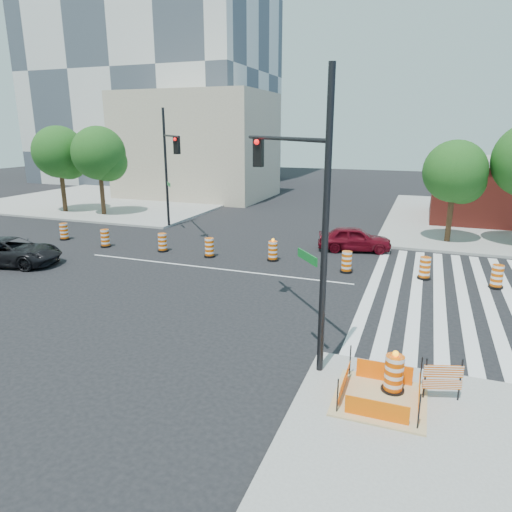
% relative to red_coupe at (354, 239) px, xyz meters
% --- Properties ---
extents(ground, '(120.00, 120.00, 0.00)m').
position_rel_red_coupe_xyz_m(ground, '(-6.08, -5.85, -0.69)').
color(ground, black).
rests_on(ground, ground).
extents(sidewalk_nw, '(22.00, 22.00, 0.15)m').
position_rel_red_coupe_xyz_m(sidewalk_nw, '(-24.08, 12.15, -0.61)').
color(sidewalk_nw, gray).
rests_on(sidewalk_nw, ground).
extents(crosswalk_east, '(6.75, 13.50, 0.01)m').
position_rel_red_coupe_xyz_m(crosswalk_east, '(4.87, -5.85, -0.68)').
color(crosswalk_east, silver).
rests_on(crosswalk_east, ground).
extents(lane_centerline, '(14.00, 0.12, 0.01)m').
position_rel_red_coupe_xyz_m(lane_centerline, '(-6.08, -5.85, -0.68)').
color(lane_centerline, silver).
rests_on(lane_centerline, ground).
extents(excavation_pit, '(2.20, 2.20, 0.90)m').
position_rel_red_coupe_xyz_m(excavation_pit, '(2.92, -14.85, -0.46)').
color(excavation_pit, tan).
rests_on(excavation_pit, ground).
extents(beige_midrise, '(14.00, 10.00, 10.00)m').
position_rel_red_coupe_xyz_m(beige_midrise, '(-18.08, 16.15, 4.31)').
color(beige_midrise, tan).
rests_on(beige_midrise, ground).
extents(red_coupe, '(4.29, 2.48, 1.37)m').
position_rel_red_coupe_xyz_m(red_coupe, '(0.00, 0.00, 0.00)').
color(red_coupe, '#590713').
rests_on(red_coupe, ground).
extents(dark_suv, '(5.23, 3.20, 1.35)m').
position_rel_red_coupe_xyz_m(dark_suv, '(-15.73, -8.78, -0.01)').
color(dark_suv, black).
rests_on(dark_suv, ground).
extents(signal_pole_se, '(3.97, 4.72, 7.98)m').
position_rel_red_coupe_xyz_m(signal_pole_se, '(0.12, -12.61, 4.21)').
color(signal_pole_se, black).
rests_on(signal_pole_se, ground).
extents(signal_pole_nw, '(3.84, 4.66, 7.81)m').
position_rel_red_coupe_xyz_m(signal_pole_nw, '(-12.07, 0.67, 4.11)').
color(signal_pole_nw, black).
rests_on(signal_pole_nw, ground).
extents(pit_drum, '(0.59, 0.59, 1.15)m').
position_rel_red_coupe_xyz_m(pit_drum, '(3.18, -14.35, -0.06)').
color(pit_drum, black).
rests_on(pit_drum, ground).
extents(barricade, '(0.92, 0.33, 1.11)m').
position_rel_red_coupe_xyz_m(barricade, '(4.32, -14.29, 0.08)').
color(barricade, '#DA5204').
rests_on(barricade, ground).
extents(tree_north_a, '(4.06, 4.05, 6.89)m').
position_rel_red_coupe_xyz_m(tree_north_a, '(-23.89, 3.91, 3.93)').
color(tree_north_a, '#382314').
rests_on(tree_north_a, ground).
extents(tree_north_b, '(4.03, 4.03, 6.86)m').
position_rel_red_coupe_xyz_m(tree_north_b, '(-20.05, 3.88, 3.92)').
color(tree_north_b, '#382314').
rests_on(tree_north_b, ground).
extents(tree_north_c, '(3.58, 3.56, 6.05)m').
position_rel_red_coupe_xyz_m(tree_north_c, '(4.99, 3.66, 3.37)').
color(tree_north_c, '#382314').
rests_on(tree_north_c, ground).
extents(median_drum_0, '(0.60, 0.60, 1.02)m').
position_rel_red_coupe_xyz_m(median_drum_0, '(-17.19, -3.60, -0.21)').
color(median_drum_0, black).
rests_on(median_drum_0, ground).
extents(median_drum_1, '(0.60, 0.60, 1.02)m').
position_rel_red_coupe_xyz_m(median_drum_1, '(-13.65, -4.18, -0.21)').
color(median_drum_1, black).
rests_on(median_drum_1, ground).
extents(median_drum_2, '(0.60, 0.60, 1.02)m').
position_rel_red_coupe_xyz_m(median_drum_2, '(-10.00, -3.89, -0.21)').
color(median_drum_2, black).
rests_on(median_drum_2, ground).
extents(median_drum_3, '(0.60, 0.60, 1.02)m').
position_rel_red_coupe_xyz_m(median_drum_3, '(-7.04, -4.02, -0.21)').
color(median_drum_3, black).
rests_on(median_drum_3, ground).
extents(median_drum_4, '(0.60, 0.60, 1.18)m').
position_rel_red_coupe_xyz_m(median_drum_4, '(-3.65, -3.50, -0.20)').
color(median_drum_4, black).
rests_on(median_drum_4, ground).
extents(median_drum_5, '(0.60, 0.60, 1.02)m').
position_rel_red_coupe_xyz_m(median_drum_5, '(0.28, -4.17, -0.21)').
color(median_drum_5, black).
rests_on(median_drum_5, ground).
extents(median_drum_6, '(0.60, 0.60, 1.02)m').
position_rel_red_coupe_xyz_m(median_drum_6, '(3.78, -3.95, -0.21)').
color(median_drum_6, black).
rests_on(median_drum_6, ground).
extents(median_drum_7, '(0.60, 0.60, 1.02)m').
position_rel_red_coupe_xyz_m(median_drum_7, '(6.70, -4.18, -0.21)').
color(median_drum_7, black).
rests_on(median_drum_7, ground).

